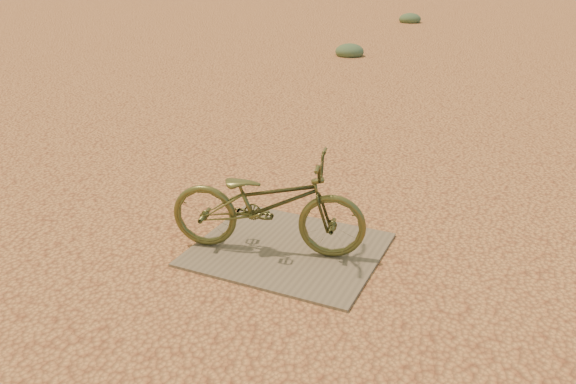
% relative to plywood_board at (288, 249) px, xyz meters
% --- Properties ---
extents(ground, '(120.00, 120.00, 0.00)m').
position_rel_plywood_board_xyz_m(ground, '(-0.11, 0.53, -0.01)').
color(ground, tan).
rests_on(ground, ground).
extents(plywood_board, '(1.36, 1.16, 0.02)m').
position_rel_plywood_board_xyz_m(plywood_board, '(0.00, 0.00, 0.00)').
color(plywood_board, brown).
rests_on(plywood_board, ground).
extents(bicycle, '(1.53, 0.85, 0.76)m').
position_rel_plywood_board_xyz_m(bicycle, '(-0.13, -0.09, 0.39)').
color(bicycle, '#4E4F24').
rests_on(bicycle, plywood_board).
extents(kale_a, '(0.64, 0.64, 0.35)m').
position_rel_plywood_board_xyz_m(kale_a, '(-2.53, 8.74, -0.01)').
color(kale_a, '#506343').
rests_on(kale_a, ground).
extents(kale_c, '(0.72, 0.72, 0.40)m').
position_rel_plywood_board_xyz_m(kale_c, '(-2.91, 16.01, -0.01)').
color(kale_c, '#506343').
rests_on(kale_c, ground).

